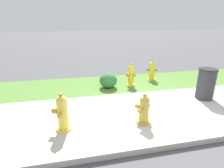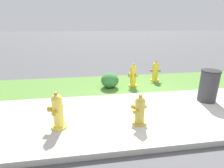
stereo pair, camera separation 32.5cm
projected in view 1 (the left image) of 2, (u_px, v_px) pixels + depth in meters
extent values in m
plane|color=#515154|center=(158.00, 110.00, 4.44)|extent=(120.00, 120.00, 0.00)
cube|color=#BCB7AD|center=(158.00, 110.00, 4.44)|extent=(18.00, 2.52, 0.01)
cube|color=#568438|center=(130.00, 82.00, 6.59)|extent=(18.00, 2.12, 0.01)
cube|color=#BCB7AD|center=(192.00, 141.00, 3.18)|extent=(18.00, 0.16, 0.12)
cylinder|color=yellow|center=(151.00, 79.00, 6.91)|extent=(0.33, 0.33, 0.05)
cylinder|color=yellow|center=(152.00, 72.00, 6.82)|extent=(0.22, 0.22, 0.56)
sphere|color=yellow|center=(152.00, 65.00, 6.73)|extent=(0.23, 0.23, 0.23)
cube|color=olive|center=(153.00, 61.00, 6.68)|extent=(0.07, 0.07, 0.06)
cylinder|color=olive|center=(148.00, 70.00, 6.79)|extent=(0.11, 0.11, 0.09)
cylinder|color=olive|center=(156.00, 70.00, 6.79)|extent=(0.11, 0.11, 0.09)
cylinder|color=olive|center=(151.00, 69.00, 6.94)|extent=(0.14, 0.12, 0.12)
cylinder|color=yellow|center=(64.00, 128.00, 3.63)|extent=(0.33, 0.33, 0.05)
cylinder|color=yellow|center=(63.00, 114.00, 3.53)|extent=(0.21, 0.21, 0.60)
sphere|color=yellow|center=(61.00, 101.00, 3.43)|extent=(0.22, 0.22, 0.22)
cube|color=#B29323|center=(61.00, 95.00, 3.39)|extent=(0.07, 0.07, 0.06)
cylinder|color=#B29323|center=(60.00, 115.00, 3.37)|extent=(0.11, 0.11, 0.09)
cylinder|color=#B29323|center=(65.00, 108.00, 3.65)|extent=(0.11, 0.11, 0.09)
cylinder|color=#B29323|center=(55.00, 111.00, 3.52)|extent=(0.13, 0.14, 0.12)
cylinder|color=yellow|center=(131.00, 85.00, 6.26)|extent=(0.31, 0.31, 0.05)
cylinder|color=yellow|center=(131.00, 76.00, 6.15)|extent=(0.20, 0.20, 0.60)
sphere|color=yellow|center=(131.00, 68.00, 6.06)|extent=(0.21, 0.21, 0.21)
cube|color=#B29323|center=(131.00, 64.00, 6.02)|extent=(0.08, 0.08, 0.06)
cylinder|color=#B29323|center=(134.00, 75.00, 6.03)|extent=(0.12, 0.12, 0.09)
cylinder|color=#B29323|center=(128.00, 73.00, 6.23)|extent=(0.12, 0.12, 0.09)
cylinder|color=#B29323|center=(128.00, 75.00, 6.04)|extent=(0.15, 0.15, 0.12)
cylinder|color=gold|center=(143.00, 122.00, 3.88)|extent=(0.32, 0.32, 0.05)
cylinder|color=gold|center=(144.00, 111.00, 3.80)|extent=(0.21, 0.21, 0.48)
sphere|color=gold|center=(145.00, 101.00, 3.72)|extent=(0.22, 0.22, 0.22)
cube|color=#B29323|center=(145.00, 95.00, 3.68)|extent=(0.08, 0.08, 0.06)
cylinder|color=#B29323|center=(140.00, 111.00, 3.67)|extent=(0.13, 0.13, 0.09)
cylinder|color=#B29323|center=(148.00, 106.00, 3.88)|extent=(0.13, 0.13, 0.09)
cylinder|color=#B29323|center=(138.00, 106.00, 3.87)|extent=(0.16, 0.15, 0.12)
cylinder|color=#333338|center=(206.00, 85.00, 5.02)|extent=(0.48, 0.48, 0.87)
cylinder|color=black|center=(209.00, 69.00, 4.88)|extent=(0.51, 0.51, 0.03)
ellipsoid|color=#337538|center=(108.00, 80.00, 5.99)|extent=(0.60, 0.60, 0.51)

